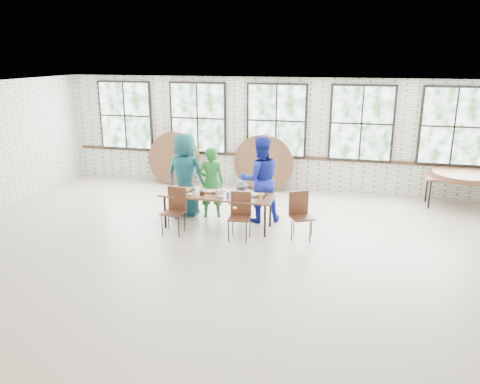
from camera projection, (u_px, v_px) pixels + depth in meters
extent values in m
plane|color=#C2B09A|center=(235.00, 251.00, 8.84)|extent=(12.00, 12.00, 0.00)
plane|color=white|center=(234.00, 89.00, 7.99)|extent=(12.00, 12.00, 0.00)
plane|color=silver|center=(276.00, 134.00, 12.60)|extent=(12.00, 0.00, 12.00)
plane|color=silver|center=(110.00, 293.00, 4.22)|extent=(12.00, 0.00, 12.00)
cube|color=#422819|center=(276.00, 156.00, 12.74)|extent=(11.80, 0.05, 0.08)
cube|color=black|center=(125.00, 116.00, 13.45)|extent=(1.62, 0.05, 1.97)
cube|color=white|center=(125.00, 116.00, 13.42)|extent=(1.50, 0.01, 1.85)
cube|color=black|center=(198.00, 118.00, 12.95)|extent=(1.62, 0.05, 1.97)
cube|color=white|center=(198.00, 118.00, 12.91)|extent=(1.50, 0.01, 1.85)
cube|color=black|center=(276.00, 121.00, 12.44)|extent=(1.62, 0.05, 1.97)
cube|color=white|center=(276.00, 121.00, 12.41)|extent=(1.50, 0.01, 1.85)
cube|color=black|center=(361.00, 123.00, 11.93)|extent=(1.62, 0.05, 1.97)
cube|color=white|center=(361.00, 124.00, 11.90)|extent=(1.50, 0.01, 1.85)
cube|color=black|center=(454.00, 127.00, 11.43)|extent=(1.62, 0.05, 1.97)
cube|color=white|center=(454.00, 127.00, 11.39)|extent=(1.50, 0.01, 1.85)
cube|color=brown|center=(218.00, 195.00, 9.85)|extent=(2.42, 0.86, 0.04)
cylinder|color=black|center=(165.00, 212.00, 9.93)|extent=(0.05, 0.05, 0.70)
cylinder|color=black|center=(175.00, 204.00, 10.48)|extent=(0.05, 0.05, 0.70)
cylinder|color=black|center=(265.00, 221.00, 9.43)|extent=(0.05, 0.05, 0.70)
cylinder|color=black|center=(270.00, 211.00, 9.99)|extent=(0.05, 0.05, 0.70)
cube|color=#4F2A1A|center=(173.00, 213.00, 9.58)|extent=(0.47, 0.46, 0.03)
cube|color=#4F2A1A|center=(177.00, 199.00, 9.68)|extent=(0.42, 0.09, 0.50)
cylinder|color=black|center=(162.00, 225.00, 9.53)|extent=(0.02, 0.02, 0.44)
cylinder|color=black|center=(169.00, 220.00, 9.85)|extent=(0.02, 0.02, 0.44)
cylinder|color=black|center=(179.00, 227.00, 9.45)|extent=(0.02, 0.02, 0.44)
cylinder|color=black|center=(185.00, 221.00, 9.77)|extent=(0.02, 0.02, 0.44)
cube|color=#4F2A1A|center=(239.00, 218.00, 9.27)|extent=(0.45, 0.43, 0.03)
cube|color=#4F2A1A|center=(241.00, 203.00, 9.38)|extent=(0.42, 0.07, 0.50)
cylinder|color=black|center=(228.00, 231.00, 9.22)|extent=(0.02, 0.02, 0.44)
cylinder|color=black|center=(233.00, 225.00, 9.53)|extent=(0.02, 0.02, 0.44)
cylinder|color=black|center=(246.00, 233.00, 9.14)|extent=(0.02, 0.02, 0.44)
cylinder|color=black|center=(250.00, 227.00, 9.45)|extent=(0.02, 0.02, 0.44)
cube|color=#4F2A1A|center=(302.00, 218.00, 9.29)|extent=(0.57, 0.56, 0.03)
cube|color=#4F2A1A|center=(299.00, 203.00, 9.40)|extent=(0.37, 0.25, 0.50)
cylinder|color=black|center=(292.00, 231.00, 9.24)|extent=(0.02, 0.02, 0.44)
cylinder|color=black|center=(294.00, 225.00, 9.56)|extent=(0.02, 0.02, 0.44)
cylinder|color=black|center=(310.00, 232.00, 9.16)|extent=(0.02, 0.02, 0.44)
cylinder|color=black|center=(312.00, 226.00, 9.48)|extent=(0.02, 0.02, 0.44)
imported|color=#153E52|center=(185.00, 175.00, 10.61)|extent=(1.02, 0.76, 1.89)
imported|color=#1D6E26|center=(211.00, 182.00, 10.51)|extent=(0.67, 0.53, 1.61)
imported|color=#152242|center=(241.00, 200.00, 10.45)|extent=(0.61, 0.39, 0.90)
imported|color=#1726A5|center=(260.00, 179.00, 10.21)|extent=(1.13, 1.03, 1.89)
cube|color=brown|center=(465.00, 179.00, 11.15)|extent=(1.83, 0.81, 0.04)
cylinder|color=black|center=(430.00, 194.00, 11.18)|extent=(0.04, 0.04, 0.70)
cylinder|color=black|center=(427.00, 188.00, 11.69)|extent=(0.04, 0.04, 0.70)
cube|color=black|center=(184.00, 190.00, 10.14)|extent=(0.44, 0.33, 0.02)
cube|color=black|center=(213.00, 192.00, 9.99)|extent=(0.44, 0.33, 0.02)
cube|color=black|center=(256.00, 195.00, 9.74)|extent=(0.44, 0.33, 0.02)
cylinder|color=black|center=(202.00, 193.00, 9.76)|extent=(0.09, 0.09, 0.09)
cube|color=red|center=(218.00, 194.00, 9.64)|extent=(0.06, 0.06, 0.11)
cylinder|color=blue|center=(228.00, 194.00, 9.68)|extent=(0.07, 0.07, 0.10)
cylinder|color=orange|center=(261.00, 197.00, 9.46)|extent=(0.07, 0.07, 0.11)
cylinder|color=white|center=(235.00, 197.00, 9.50)|extent=(0.17, 0.17, 0.10)
ellipsoid|color=white|center=(190.00, 194.00, 9.77)|extent=(0.11, 0.11, 0.05)
ellipsoid|color=white|center=(221.00, 197.00, 9.60)|extent=(0.11, 0.11, 0.05)
ellipsoid|color=white|center=(242.00, 196.00, 9.67)|extent=(0.11, 0.11, 0.05)
cylinder|color=brown|center=(465.00, 177.00, 11.14)|extent=(1.50, 1.50, 0.04)
cylinder|color=brown|center=(465.00, 175.00, 11.13)|extent=(1.50, 1.50, 0.04)
cylinder|color=brown|center=(465.00, 173.00, 11.11)|extent=(1.50, 1.50, 0.04)
cylinder|color=brown|center=(173.00, 158.00, 13.26)|extent=(1.50, 0.38, 1.47)
cylinder|color=brown|center=(174.00, 159.00, 13.15)|extent=(1.50, 0.26, 1.49)
cylinder|color=brown|center=(261.00, 163.00, 12.68)|extent=(1.50, 0.24, 1.49)
cylinder|color=brown|center=(266.00, 164.00, 12.55)|extent=(1.50, 0.26, 1.49)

